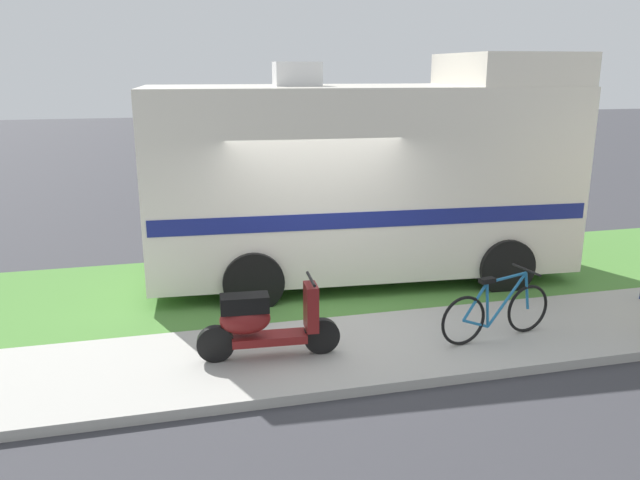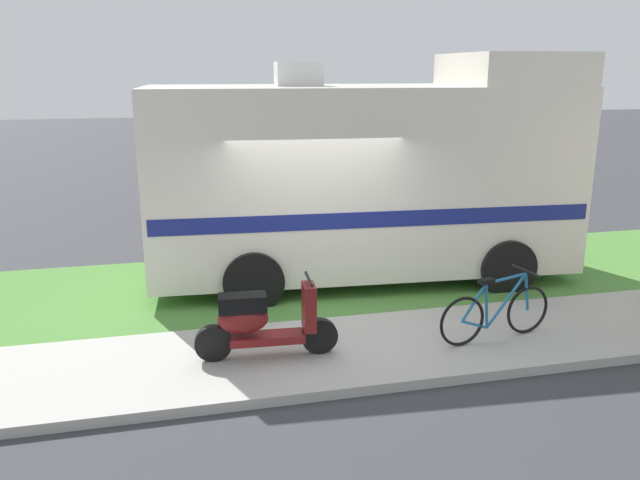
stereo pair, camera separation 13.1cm
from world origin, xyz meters
name	(u,v)px [view 1 (the left image)]	position (x,y,z in m)	size (l,w,h in m)	color
ground_plane	(324,320)	(0.00, 0.00, 0.00)	(80.00, 80.00, 0.00)	#38383D
sidewalk	(348,352)	(0.00, -1.20, 0.06)	(24.00, 2.00, 0.12)	#ADAAA3
grass_strip	(301,284)	(0.00, 1.50, 0.04)	(24.00, 3.40, 0.08)	#4C8438
motorhome_rv	(365,175)	(1.12, 1.67, 1.76)	(6.90, 2.91, 3.69)	silver
scooter	(263,322)	(-1.06, -1.22, 0.58)	(1.71, 0.50, 0.97)	black
bicycle	(497,311)	(1.89, -1.39, 0.49)	(1.63, 0.52, 0.88)	black
pickup_truck_near	(330,175)	(1.78, 6.35, 0.99)	(5.42, 2.28, 1.86)	#1E2328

